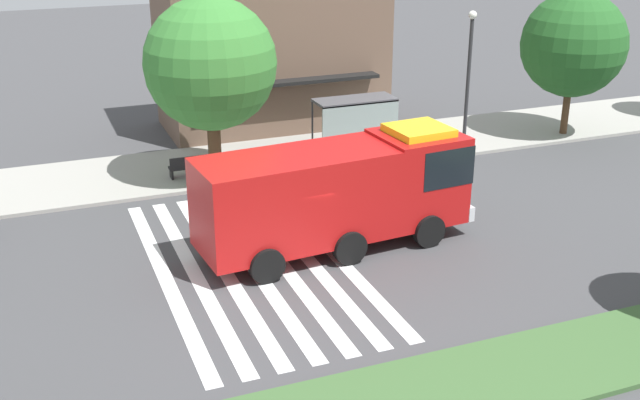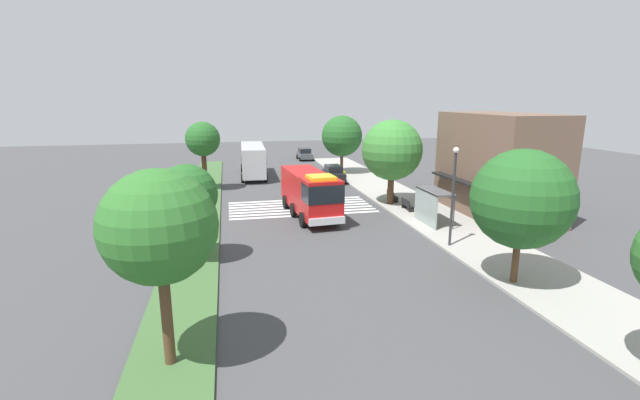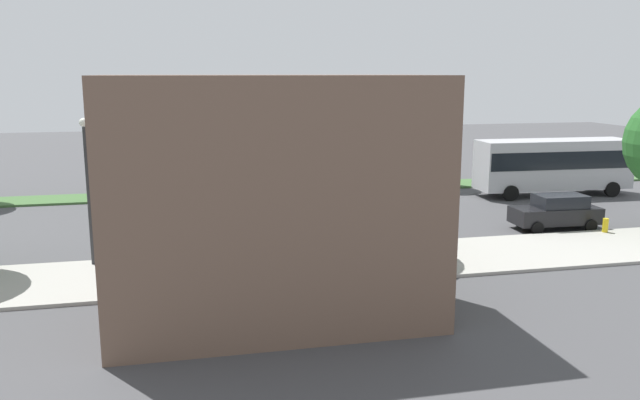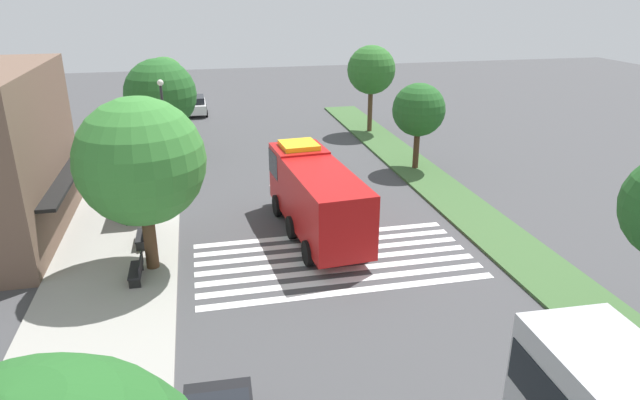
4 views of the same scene
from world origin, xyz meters
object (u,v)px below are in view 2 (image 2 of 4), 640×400
at_px(sidewalk_tree_west, 392,150).
at_px(median_tree_far_west, 203,140).
at_px(median_tree_center, 159,228).
at_px(fire_hydrant, 344,174).
at_px(parked_car_west, 305,154).
at_px(bench_near_shelter, 407,205).
at_px(median_tree_west, 187,195).
at_px(sidewalk_tree_far_west, 342,136).
at_px(transit_bus, 253,158).
at_px(bus_stop_shelter, 430,200).
at_px(parked_car_mid, 334,174).
at_px(bench_west_of_shelter, 392,196).
at_px(fire_truck, 311,192).
at_px(sidewalk_tree_east, 522,199).
at_px(street_lamp, 453,188).

relative_size(sidewalk_tree_west, median_tree_far_west, 1.07).
height_order(median_tree_center, fire_hydrant, median_tree_center).
bearing_deg(parked_car_west, bench_near_shelter, 5.29).
bearing_deg(median_tree_west, sidewalk_tree_far_west, 149.43).
xyz_separation_m(transit_bus, fire_hydrant, (3.41, 10.18, -1.69)).
xyz_separation_m(parked_car_west, bus_stop_shelter, (36.13, 2.73, 1.01)).
bearing_deg(parked_car_mid, transit_bus, -119.05).
height_order(parked_car_west, bench_near_shelter, parked_car_west).
bearing_deg(fire_hydrant, transit_bus, -108.51).
xyz_separation_m(bus_stop_shelter, median_tree_west, (4.05, -16.39, 2.01)).
height_order(bench_west_of_shelter, median_tree_west, median_tree_west).
height_order(parked_car_west, median_tree_west, median_tree_west).
bearing_deg(bench_west_of_shelter, fire_hydrant, -175.23).
bearing_deg(median_tree_center, median_tree_west, -180.00).
relative_size(fire_truck, sidewalk_tree_east, 1.41).
xyz_separation_m(fire_truck, fire_hydrant, (-15.61, 6.96, -1.52)).
bearing_deg(transit_bus, bench_near_shelter, -147.62).
relative_size(sidewalk_tree_east, median_tree_west, 1.21).
distance_m(transit_bus, fire_hydrant, 10.87).
relative_size(street_lamp, fire_hydrant, 8.68).
bearing_deg(street_lamp, parked_car_west, -177.48).
relative_size(median_tree_west, fire_hydrant, 7.77).
height_order(fire_truck, bench_near_shelter, fire_truck).
height_order(parked_car_mid, sidewalk_tree_east, sidewalk_tree_east).
relative_size(median_tree_west, median_tree_center, 0.81).
relative_size(transit_bus, sidewalk_tree_far_west, 1.50).
bearing_deg(parked_car_mid, fire_truck, -18.80).
xyz_separation_m(sidewalk_tree_far_west, median_tree_west, (26.85, -15.86, -0.69)).
bearing_deg(parked_car_mid, median_tree_center, -21.22).
xyz_separation_m(bench_near_shelter, sidewalk_tree_east, (14.47, -0.52, 3.75)).
height_order(sidewalk_tree_far_west, sidewalk_tree_west, sidewalk_tree_west).
bearing_deg(median_tree_center, transit_bus, 172.05).
bearing_deg(parked_car_west, bench_west_of_shelter, 5.86).
relative_size(transit_bus, sidewalk_tree_east, 1.56).
distance_m(transit_bus, bench_near_shelter, 22.14).
bearing_deg(sidewalk_tree_far_west, parked_car_mid, -24.34).
bearing_deg(bench_near_shelter, median_tree_west, -63.82).
height_order(fire_truck, bus_stop_shelter, fire_truck).
bearing_deg(fire_hydrant, street_lamp, 0.23).
relative_size(parked_car_west, street_lamp, 0.71).
bearing_deg(fire_hydrant, parked_car_mid, -45.23).
bearing_deg(fire_truck, median_tree_west, -50.91).
relative_size(bench_west_of_shelter, median_tree_west, 0.29).
bearing_deg(sidewalk_tree_west, median_tree_center, -37.80).
distance_m(transit_bus, bus_stop_shelter, 25.61).
height_order(bench_west_of_shelter, street_lamp, street_lamp).
bearing_deg(street_lamp, bus_stop_shelter, 168.97).
xyz_separation_m(transit_bus, bus_stop_shelter, (23.03, 11.21, -0.29)).
bearing_deg(sidewalk_tree_far_west, parked_car_west, -170.64).
distance_m(bench_near_shelter, median_tree_far_west, 20.76).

